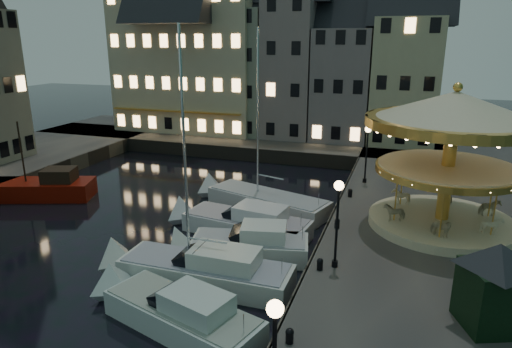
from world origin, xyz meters
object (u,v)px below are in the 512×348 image
(bollard_a, at_px, (290,335))
(ticket_kiosk, at_px, (497,271))
(streetlamp_c, at_px, (367,146))
(bollard_d, at_px, (350,192))
(motorboat_b, at_px, (175,312))
(streetlamp_b, at_px, (338,212))
(bollard_c, at_px, (337,223))
(motorboat_e, at_px, (241,223))
(carousel, at_px, (452,134))
(motorboat_d, at_px, (242,246))
(motorboat_c, at_px, (198,269))
(motorboat_f, at_px, (261,201))
(red_fishing_boat, at_px, (43,189))
(bollard_b, at_px, (320,264))

(bollard_a, distance_m, ticket_kiosk, 7.70)
(streetlamp_c, xyz_separation_m, ticket_kiosk, (6.09, -16.21, -0.49))
(bollard_a, height_order, ticket_kiosk, ticket_kiosk)
(bollard_d, height_order, motorboat_b, motorboat_b)
(streetlamp_b, relative_size, streetlamp_c, 1.00)
(bollard_c, bearing_deg, motorboat_b, -119.11)
(streetlamp_c, height_order, bollard_c, streetlamp_c)
(motorboat_e, xyz_separation_m, carousel, (11.37, 1.73, 5.91))
(streetlamp_b, distance_m, motorboat_e, 8.78)
(streetlamp_c, height_order, bollard_d, streetlamp_c)
(bollard_c, xyz_separation_m, motorboat_d, (-4.68, -2.57, -0.96))
(ticket_kiosk, bearing_deg, bollard_a, -153.79)
(streetlamp_b, bearing_deg, bollard_a, -95.71)
(bollard_c, xyz_separation_m, motorboat_b, (-5.16, -9.28, -0.96))
(motorboat_c, relative_size, motorboat_f, 0.97)
(bollard_a, distance_m, bollard_d, 16.00)
(motorboat_c, relative_size, carousel, 1.39)
(bollard_d, relative_size, motorboat_f, 0.04)
(motorboat_c, height_order, motorboat_f, motorboat_f)
(motorboat_d, distance_m, red_fishing_boat, 17.89)
(streetlamp_b, height_order, bollard_b, streetlamp_b)
(streetlamp_c, xyz_separation_m, carousel, (4.90, -6.88, 2.54))
(motorboat_c, distance_m, carousel, 14.97)
(motorboat_f, xyz_separation_m, carousel, (11.55, -2.79, 6.03))
(bollard_c, distance_m, ticket_kiosk, 10.02)
(bollard_a, height_order, motorboat_e, motorboat_e)
(bollard_a, distance_m, motorboat_d, 9.26)
(bollard_b, height_order, bollard_d, same)
(carousel, bearing_deg, motorboat_c, -145.13)
(bollard_c, relative_size, motorboat_e, 0.06)
(bollard_a, distance_m, motorboat_e, 12.41)
(streetlamp_b, xyz_separation_m, red_fishing_boat, (-22.65, 6.22, -3.32))
(motorboat_c, relative_size, motorboat_e, 1.43)
(bollard_a, distance_m, motorboat_f, 16.59)
(bollard_a, height_order, motorboat_d, motorboat_d)
(streetlamp_b, relative_size, motorboat_f, 0.32)
(bollard_c, height_order, motorboat_c, motorboat_c)
(bollard_d, bearing_deg, motorboat_d, -120.11)
(motorboat_b, bearing_deg, bollard_d, 70.73)
(streetlamp_b, relative_size, carousel, 0.46)
(carousel, bearing_deg, motorboat_d, -155.26)
(streetlamp_c, bearing_deg, motorboat_b, -107.51)
(streetlamp_c, distance_m, bollard_a, 19.66)
(motorboat_b, bearing_deg, motorboat_c, 100.02)
(carousel, bearing_deg, streetlamp_c, 125.49)
(motorboat_f, relative_size, ticket_kiosk, 3.49)
(bollard_a, xyz_separation_m, carousel, (5.50, 12.62, 4.96))
(streetlamp_c, height_order, motorboat_d, streetlamp_c)
(streetlamp_b, height_order, ticket_kiosk, streetlamp_b)
(carousel, bearing_deg, ticket_kiosk, -82.77)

